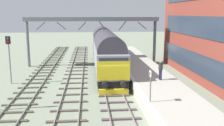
% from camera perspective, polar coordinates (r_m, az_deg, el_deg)
% --- Properties ---
extents(ground_plane, '(140.00, 140.00, 0.00)m').
position_cam_1_polar(ground_plane, '(22.22, 0.08, -6.19)').
color(ground_plane, gray).
rests_on(ground_plane, ground).
extents(track_main, '(2.50, 60.00, 0.15)m').
position_cam_1_polar(track_main, '(22.21, 0.08, -6.05)').
color(track_main, gray).
rests_on(track_main, ground).
extents(track_adjacent_west, '(2.50, 60.00, 0.15)m').
position_cam_1_polar(track_adjacent_west, '(22.17, -8.75, -6.21)').
color(track_adjacent_west, gray).
rests_on(track_adjacent_west, ground).
extents(track_adjacent_far_west, '(2.50, 60.00, 0.15)m').
position_cam_1_polar(track_adjacent_far_west, '(22.70, -18.03, -6.23)').
color(track_adjacent_far_west, gray).
rests_on(track_adjacent_far_west, ground).
extents(station_platform, '(4.00, 44.00, 1.01)m').
position_cam_1_polar(station_platform, '(22.69, 9.20, -4.65)').
color(station_platform, '#B0ADA0').
rests_on(station_platform, ground).
extents(diesel_locomotive, '(2.74, 19.66, 4.68)m').
position_cam_1_polar(diesel_locomotive, '(29.96, -1.42, 3.17)').
color(diesel_locomotive, black).
rests_on(diesel_locomotive, ground).
extents(signal_post_far, '(0.44, 0.22, 4.50)m').
position_cam_1_polar(signal_post_far, '(25.67, -21.88, 1.76)').
color(signal_post_far, gray).
rests_on(signal_post_far, ground).
extents(platform_number_sign, '(0.10, 0.44, 2.02)m').
position_cam_1_polar(platform_number_sign, '(16.35, 8.53, -4.09)').
color(platform_number_sign, slate).
rests_on(platform_number_sign, station_platform).
extents(waiting_passenger, '(0.45, 0.47, 1.64)m').
position_cam_1_polar(waiting_passenger, '(22.01, 10.74, -1.19)').
color(waiting_passenger, '#23253F').
rests_on(waiting_passenger, station_platform).
extents(overhead_footbridge, '(16.34, 2.00, 6.12)m').
position_cam_1_polar(overhead_footbridge, '(32.34, -4.41, 9.28)').
color(overhead_footbridge, slate).
rests_on(overhead_footbridge, ground).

